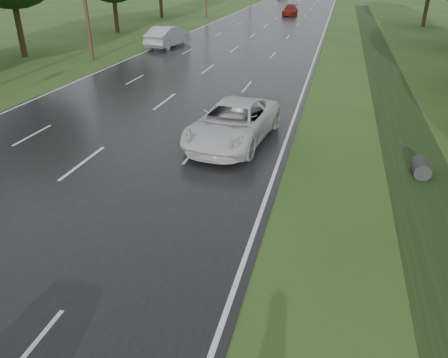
% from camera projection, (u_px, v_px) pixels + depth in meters
% --- Properties ---
extents(road, '(14.00, 180.00, 0.04)m').
position_uv_depth(road, '(261.00, 29.00, 47.71)').
color(road, black).
rests_on(road, ground).
extents(edge_stripe_east, '(0.12, 180.00, 0.01)m').
position_uv_depth(edge_stripe_east, '(324.00, 31.00, 46.20)').
color(edge_stripe_east, silver).
rests_on(edge_stripe_east, road).
extents(edge_stripe_west, '(0.12, 180.00, 0.01)m').
position_uv_depth(edge_stripe_west, '(202.00, 27.00, 49.19)').
color(edge_stripe_west, silver).
rests_on(edge_stripe_west, road).
extents(center_line, '(0.12, 180.00, 0.01)m').
position_uv_depth(center_line, '(261.00, 29.00, 47.70)').
color(center_line, silver).
rests_on(center_line, road).
extents(drainage_ditch, '(2.20, 120.00, 0.56)m').
position_uv_depth(drainage_ditch, '(395.00, 103.00, 22.30)').
color(drainage_ditch, black).
rests_on(drainage_ditch, ground).
extents(white_pickup, '(3.22, 5.90, 1.57)m').
position_uv_depth(white_pickup, '(233.00, 123.00, 17.04)').
color(white_pickup, silver).
rests_on(white_pickup, road).
extents(silver_sedan, '(2.45, 5.39, 1.71)m').
position_uv_depth(silver_sedan, '(168.00, 36.00, 37.10)').
color(silver_sedan, '#9B9DA3').
rests_on(silver_sedan, road).
extents(far_car_red, '(1.86, 4.56, 1.32)m').
position_uv_depth(far_car_red, '(290.00, 10.00, 60.34)').
color(far_car_red, '#66130B').
rests_on(far_car_red, road).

